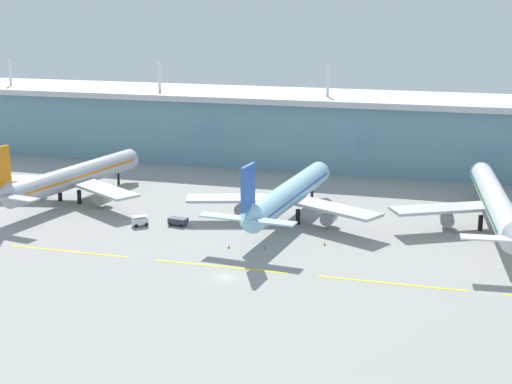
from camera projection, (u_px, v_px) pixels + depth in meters
The scene contains 13 objects.
ground_plane at pixel (226, 277), 145.65m from camera, with size 600.00×600.00×0.00m, color gray.
terminal_building at pixel (330, 129), 242.24m from camera, with size 288.00×34.00×31.71m.
airliner_near at pixel (72, 177), 199.40m from camera, with size 48.07×59.90×18.90m.
airliner_middle at pixel (287, 195), 181.20m from camera, with size 48.59×60.17×18.90m.
airliner_far at pixel (496, 202), 174.67m from camera, with size 48.54×71.66×18.90m.
taxiway_stripe_mid_west at pixel (68, 251), 160.65m from camera, with size 28.00×0.70×0.04m, color yellow.
taxiway_stripe_centre at pixel (220, 267), 151.55m from camera, with size 28.00×0.70×0.04m, color yellow.
taxiway_stripe_mid_east at pixel (391, 284), 142.45m from camera, with size 28.00×0.70×0.04m, color yellow.
baggage_cart at pixel (140, 221), 178.26m from camera, with size 3.85×3.78×2.48m.
pushback_tug at pixel (178, 221), 178.91m from camera, with size 4.72×3.11×1.85m.
safety_cone_left_wingtip at pixel (265, 247), 162.50m from camera, with size 0.56×0.56×0.70m, color orange.
safety_cone_nose_front at pixel (229, 247), 162.71m from camera, with size 0.56×0.56×0.70m, color orange.
safety_cone_right_wingtip at pixel (325, 244), 164.49m from camera, with size 0.56×0.56×0.70m, color orange.
Camera 1 is at (43.44, -130.16, 51.87)m, focal length 53.20 mm.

